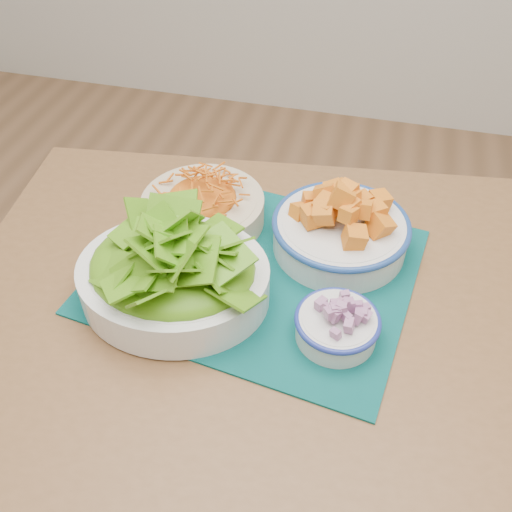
{
  "coord_description": "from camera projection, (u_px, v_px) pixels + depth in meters",
  "views": [
    {
      "loc": [
        0.37,
        -0.52,
        1.41
      ],
      "look_at": [
        0.2,
        0.12,
        0.78
      ],
      "focal_mm": 40.0,
      "sensor_mm": 36.0,
      "label": 1
    }
  ],
  "objects": [
    {
      "name": "placemat",
      "position": [
        256.0,
        270.0,
        0.94
      ],
      "size": [
        0.55,
        0.47,
        0.0
      ],
      "primitive_type": "cube",
      "rotation": [
        0.0,
        0.0,
        -0.14
      ],
      "color": "#023131",
      "rests_on": "table"
    },
    {
      "name": "table",
      "position": [
        306.0,
        345.0,
        0.96
      ],
      "size": [
        1.22,
        0.89,
        0.75
      ],
      "rotation": [
        0.0,
        0.0,
        0.13
      ],
      "color": "brown",
      "rests_on": "ground"
    },
    {
      "name": "carrot_bowl",
      "position": [
        203.0,
        203.0,
        1.0
      ],
      "size": [
        0.25,
        0.25,
        0.08
      ],
      "rotation": [
        0.0,
        0.0,
        0.16
      ],
      "color": "beige",
      "rests_on": "placemat"
    },
    {
      "name": "lettuce_bowl",
      "position": [
        172.0,
        267.0,
        0.85
      ],
      "size": [
        0.31,
        0.27,
        0.13
      ],
      "rotation": [
        0.0,
        0.0,
        0.08
      ],
      "color": "white",
      "rests_on": "placemat"
    },
    {
      "name": "squash_bowl",
      "position": [
        341.0,
        224.0,
        0.94
      ],
      "size": [
        0.27,
        0.27,
        0.11
      ],
      "rotation": [
        0.0,
        0.0,
        0.21
      ],
      "color": "silver",
      "rests_on": "placemat"
    },
    {
      "name": "onion_bowl",
      "position": [
        337.0,
        323.0,
        0.81
      ],
      "size": [
        0.12,
        0.12,
        0.06
      ],
      "rotation": [
        0.0,
        0.0,
        -0.02
      ],
      "color": "silver",
      "rests_on": "placemat"
    },
    {
      "name": "ground",
      "position": [
        165.0,
        504.0,
        1.41
      ],
      "size": [
        4.0,
        4.0,
        0.0
      ],
      "primitive_type": "plane",
      "color": "#9E724C",
      "rests_on": "ground"
    }
  ]
}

